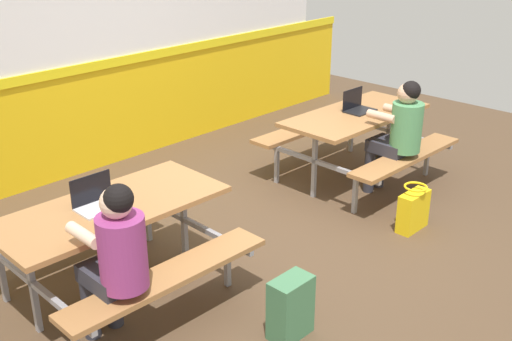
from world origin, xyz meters
The scene contains 10 objects.
ground_plane centered at (0.00, 0.00, -0.01)m, with size 10.00×10.00×0.02m, color #4C3826.
accent_backdrop centered at (0.00, 2.55, 1.25)m, with size 8.00×0.14×2.60m.
picnic_table_left centered at (-1.50, 0.25, 0.57)m, with size 1.67×1.58×0.74m.
picnic_table_right centered at (1.50, 0.26, 0.57)m, with size 1.67×1.58×0.74m.
student_nearer centered at (-1.84, -0.30, 0.71)m, with size 0.37×0.53×1.21m.
student_further centered at (1.44, -0.30, 0.71)m, with size 0.37×0.53×1.21m.
laptop_silver centered at (-1.58, 0.29, 0.79)m, with size 0.32×0.23×0.22m.
laptop_dark centered at (1.57, 0.30, 0.79)m, with size 0.32×0.23×0.22m.
backpack_dark centered at (-0.98, -1.00, 0.22)m, with size 0.30×0.22×0.44m.
tote_bag_bright centered at (0.93, -0.81, 0.19)m, with size 0.34×0.21×0.43m.
Camera 1 is at (-3.66, -3.26, 2.69)m, focal length 43.67 mm.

